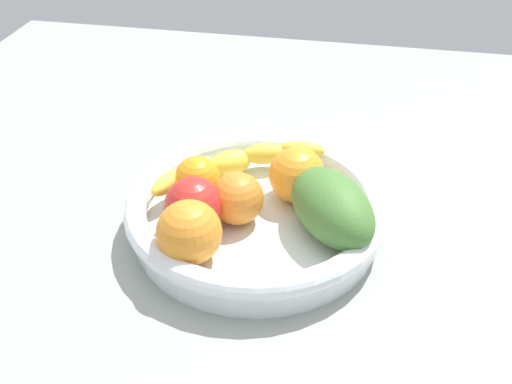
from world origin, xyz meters
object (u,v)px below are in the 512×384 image
at_px(fruit_bowl, 256,213).
at_px(tomato_red, 194,206).
at_px(banana_draped_left, 233,163).
at_px(orange_front, 197,179).
at_px(orange_rear, 189,233).
at_px(orange_mid_left, 297,175).
at_px(orange_mid_right, 237,198).
at_px(mango_green, 332,207).

bearing_deg(fruit_bowl, tomato_red, -146.23).
bearing_deg(banana_draped_left, fruit_bowl, -57.43).
bearing_deg(tomato_red, fruit_bowl, 33.77).
relative_size(banana_draped_left, orange_front, 3.48).
xyz_separation_m(fruit_bowl, orange_rear, (-0.05, -0.09, 0.03)).
bearing_deg(orange_mid_left, fruit_bowl, -135.80).
bearing_deg(fruit_bowl, orange_rear, -120.31).
bearing_deg(orange_rear, orange_mid_left, 54.20).
distance_m(orange_front, orange_mid_right, 0.06).
bearing_deg(orange_rear, banana_draped_left, 86.35).
bearing_deg(orange_front, banana_draped_left, 57.87).
bearing_deg(orange_mid_right, orange_front, 150.41).
bearing_deg(orange_mid_right, fruit_bowl, 40.42).
height_order(orange_rear, mango_green, same).
bearing_deg(orange_mid_left, orange_mid_right, -136.91).
bearing_deg(fruit_bowl, orange_front, 167.69).
bearing_deg(mango_green, orange_front, 168.23).
height_order(orange_front, orange_mid_left, orange_mid_left).
xyz_separation_m(orange_mid_left, tomato_red, (-0.10, -0.08, -0.00)).
height_order(orange_mid_right, mango_green, mango_green).
bearing_deg(orange_front, orange_mid_left, 11.65).
bearing_deg(mango_green, orange_mid_left, 129.09).
distance_m(orange_front, orange_rear, 0.11).
bearing_deg(tomato_red, banana_draped_left, 79.89).
relative_size(banana_draped_left, orange_mid_left, 2.87).
relative_size(orange_front, orange_mid_right, 0.92).
bearing_deg(orange_rear, mango_green, 27.25).
relative_size(banana_draped_left, tomato_red, 2.96).
bearing_deg(mango_green, orange_rear, -152.75).
height_order(fruit_bowl, orange_front, orange_front).
bearing_deg(banana_draped_left, orange_rear, -93.65).
bearing_deg(orange_mid_right, orange_mid_left, 43.09).
height_order(orange_mid_left, orange_mid_right, orange_mid_left).
distance_m(fruit_bowl, orange_mid_right, 0.04).
xyz_separation_m(orange_mid_right, orange_rear, (-0.03, -0.07, 0.00)).
height_order(banana_draped_left, mango_green, mango_green).
distance_m(banana_draped_left, orange_mid_right, 0.08).
bearing_deg(orange_front, mango_green, -11.77).
bearing_deg(orange_rear, orange_front, 101.55).
relative_size(fruit_bowl, tomato_red, 4.65).
xyz_separation_m(orange_mid_left, orange_rear, (-0.09, -0.13, 0.00)).
bearing_deg(mango_green, orange_mid_right, 178.92).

